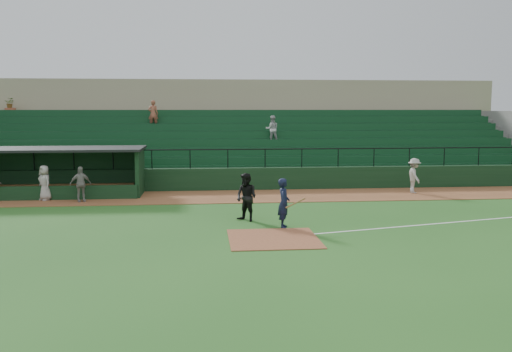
{
  "coord_description": "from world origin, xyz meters",
  "views": [
    {
      "loc": [
        -2.33,
        -18.82,
        4.35
      ],
      "look_at": [
        0.0,
        5.0,
        1.4
      ],
      "focal_mm": 38.37,
      "sensor_mm": 36.0,
      "label": 1
    }
  ],
  "objects": [
    {
      "name": "runner",
      "position": [
        8.51,
        8.18,
        0.93
      ],
      "size": [
        0.7,
        1.18,
        1.8
      ],
      "primitive_type": "imported",
      "rotation": [
        0.0,
        0.0,
        1.54
      ],
      "color": "#9F9A94",
      "rests_on": "warning_track"
    },
    {
      "name": "ground",
      "position": [
        0.0,
        0.0,
        0.0
      ],
      "size": [
        90.0,
        90.0,
        0.0
      ],
      "primitive_type": "plane",
      "color": "#22541B",
      "rests_on": "ground"
    },
    {
      "name": "warning_track",
      "position": [
        0.0,
        8.0,
        0.01
      ],
      "size": [
        40.0,
        4.0,
        0.03
      ],
      "primitive_type": "cube",
      "color": "brown",
      "rests_on": "ground"
    },
    {
      "name": "stadium_structure",
      "position": [
        -0.0,
        16.46,
        2.3
      ],
      "size": [
        38.0,
        13.08,
        6.4
      ],
      "color": "black",
      "rests_on": "ground"
    },
    {
      "name": "foul_line",
      "position": [
        8.0,
        1.2,
        0.01
      ],
      "size": [
        17.49,
        4.44,
        0.01
      ],
      "primitive_type": "cube",
      "rotation": [
        0.0,
        0.0,
        0.24
      ],
      "color": "white",
      "rests_on": "ground"
    },
    {
      "name": "dugout_player_b",
      "position": [
        -9.81,
        7.68,
        0.86
      ],
      "size": [
        0.95,
        0.95,
        1.67
      ],
      "primitive_type": "imported",
      "rotation": [
        0.0,
        0.0,
        -0.8
      ],
      "color": "#ACA6A1",
      "rests_on": "warning_track"
    },
    {
      "name": "dugout_player_a",
      "position": [
        -8.03,
        7.09,
        0.86
      ],
      "size": [
        1.05,
        0.76,
        1.66
      ],
      "primitive_type": "imported",
      "rotation": [
        0.0,
        0.0,
        0.42
      ],
      "color": "gray",
      "rests_on": "warning_track"
    },
    {
      "name": "dugout",
      "position": [
        -9.75,
        9.56,
        1.33
      ],
      "size": [
        8.9,
        3.2,
        2.42
      ],
      "color": "black",
      "rests_on": "ground"
    },
    {
      "name": "batter_at_plate",
      "position": [
        0.6,
        0.72,
        0.92
      ],
      "size": [
        1.06,
        0.73,
        1.83
      ],
      "color": "black",
      "rests_on": "ground"
    },
    {
      "name": "umpire",
      "position": [
        -0.66,
        2.06,
        0.94
      ],
      "size": [
        1.15,
        1.14,
        1.87
      ],
      "primitive_type": "imported",
      "rotation": [
        0.0,
        0.0,
        -0.78
      ],
      "color": "black",
      "rests_on": "ground"
    },
    {
      "name": "home_plate_dirt",
      "position": [
        0.0,
        -1.0,
        0.01
      ],
      "size": [
        3.0,
        3.0,
        0.03
      ],
      "primitive_type": "cube",
      "color": "brown",
      "rests_on": "ground"
    }
  ]
}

